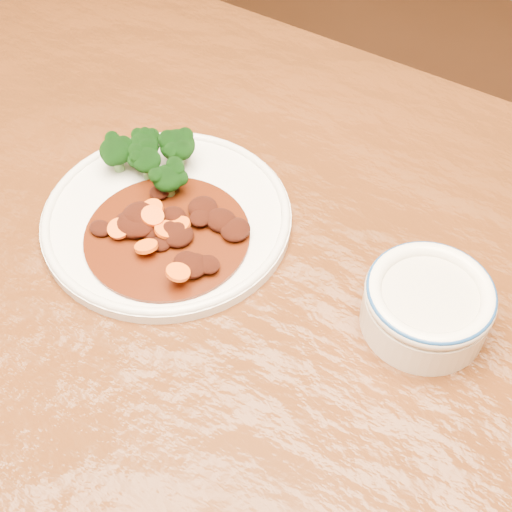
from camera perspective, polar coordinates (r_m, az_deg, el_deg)
The scene contains 5 objects.
dining_table at distance 0.74m, azimuth -1.09°, elevation -8.49°, with size 1.57×1.03×0.75m.
dinner_plate at distance 0.75m, azimuth -7.15°, elevation 3.13°, with size 0.26×0.26×0.02m.
broccoli_florets at distance 0.78m, azimuth -8.35°, elevation 8.02°, with size 0.11×0.08×0.04m.
mince_stew at distance 0.72m, azimuth -6.93°, elevation 2.04°, with size 0.17×0.17×0.03m.
dip_bowl at distance 0.66m, azimuth 13.54°, elevation -3.76°, with size 0.12×0.12×0.05m.
Camera 1 is at (0.25, -0.30, 1.30)m, focal length 50.00 mm.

